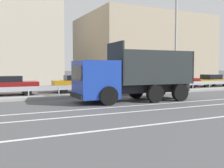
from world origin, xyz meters
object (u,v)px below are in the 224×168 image
parked_car_2 (7,85)px  parked_car_6 (211,80)px  dump_truck (121,80)px  parked_car_5 (177,81)px  parked_car_3 (76,83)px  median_road_sign (154,78)px  street_lamp_1 (177,35)px  parked_car_4 (128,82)px

parked_car_2 → parked_car_6: (20.90, 0.31, -0.07)m
dump_truck → parked_car_5: size_ratio=1.82×
dump_truck → parked_car_3: 7.12m
median_road_sign → parked_car_3: bearing=145.5°
street_lamp_1 → parked_car_2: bearing=164.9°
street_lamp_1 → parked_car_3: 9.31m
median_road_sign → parked_car_3: size_ratio=0.59×
parked_car_3 → parked_car_4: bearing=98.1°
street_lamp_1 → parked_car_6: size_ratio=1.93×
street_lamp_1 → parked_car_2: 14.02m
median_road_sign → parked_car_5: 6.28m
median_road_sign → parked_car_3: (-5.32, 3.66, -0.49)m
parked_car_3 → parked_car_6: size_ratio=0.91×
median_road_sign → street_lamp_1: bearing=-1.1°
dump_truck → median_road_sign: bearing=-51.9°
dump_truck → parked_car_4: bearing=-29.3°
median_road_sign → parked_car_4: 4.01m
street_lamp_1 → parked_car_6: (7.93, 3.81, -4.09)m
parked_car_4 → parked_car_6: parked_car_4 is taller
median_road_sign → street_lamp_1: 4.16m
dump_truck → parked_car_6: (15.00, 7.19, -0.61)m
median_road_sign → parked_car_5: (5.24, 3.43, -0.50)m
median_road_sign → parked_car_5: bearing=33.2°
parked_car_4 → parked_car_6: bearing=-93.2°
street_lamp_1 → parked_car_6: street_lamp_1 is taller
parked_car_2 → parked_car_6: bearing=-88.1°
parked_car_2 → parked_car_5: size_ratio=1.09×
parked_car_5 → parked_car_6: bearing=94.7°
parked_car_3 → parked_car_5: parked_car_3 is taller
dump_truck → parked_car_6: bearing=-61.4°
dump_truck → parked_car_3: dump_truck is taller
parked_car_4 → parked_car_6: size_ratio=0.88×
parked_car_3 → parked_car_4: 5.15m
dump_truck → street_lamp_1: bearing=-61.5°
parked_car_2 → parked_car_6: parked_car_2 is taller
parked_car_4 → street_lamp_1: bearing=-151.2°
parked_car_2 → parked_car_4: parked_car_4 is taller
median_road_sign → parked_car_5: size_ratio=0.57×
parked_car_3 → parked_car_4: parked_car_4 is taller
median_road_sign → parked_car_6: bearing=20.4°
dump_truck → parked_car_3: (-0.46, 7.09, -0.54)m
dump_truck → street_lamp_1: size_ratio=0.88×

